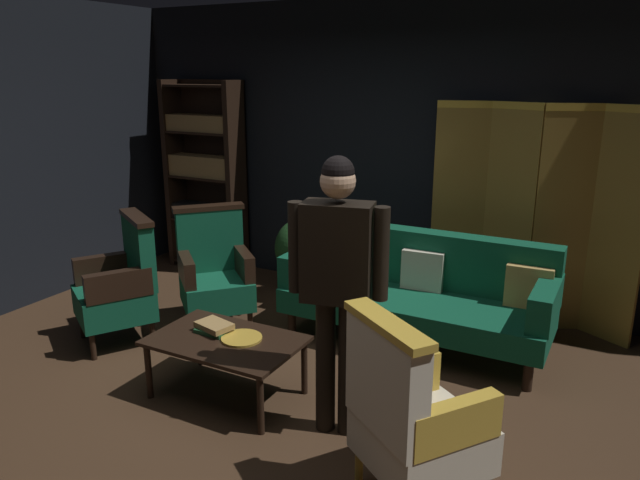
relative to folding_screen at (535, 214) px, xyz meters
name	(u,v)px	position (x,y,z in m)	size (l,w,h in m)	color
ground_plane	(263,407)	(-1.28, -2.22, -0.99)	(10.00, 10.00, 0.00)	#3D2819
back_wall	(402,152)	(-1.28, 0.23, 0.41)	(7.20, 0.10, 2.80)	black
side_wall_left	(19,155)	(-4.28, -1.62, 0.41)	(0.10, 3.60, 2.80)	black
folding_screen	(535,214)	(0.00, 0.00, 0.00)	(1.71, 0.26, 1.90)	olive
bookshelf	(206,173)	(-3.43, -0.03, 0.08)	(0.90, 0.32, 2.05)	black
velvet_couch	(418,288)	(-0.73, -0.77, -0.53)	(2.12, 0.78, 0.88)	black
coffee_table	(226,345)	(-1.58, -2.21, -0.61)	(1.00, 0.64, 0.42)	black
armchair_gilt_accent	(412,417)	(-0.13, -2.61, -0.50)	(0.81, 0.81, 1.04)	gold
armchair_wing_left	(121,284)	(-2.84, -1.89, -0.50)	(0.79, 0.79, 1.04)	black
armchair_wing_right	(215,272)	(-2.36, -1.31, -0.50)	(0.82, 0.82, 1.04)	black
standing_figure	(338,273)	(-0.74, -2.22, 0.04)	(0.58, 0.29, 1.70)	black
potted_plant	(300,253)	(-2.06, -0.37, -0.54)	(0.49, 0.49, 0.78)	brown
book_green_cloth	(214,330)	(-1.71, -2.15, -0.55)	(0.22, 0.18, 0.03)	#1E4C28
book_tan_leather	(214,325)	(-1.71, -2.15, -0.52)	(0.24, 0.17, 0.04)	#9E7A47
brass_tray	(242,338)	(-1.48, -2.16, -0.56)	(0.27, 0.27, 0.02)	gold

